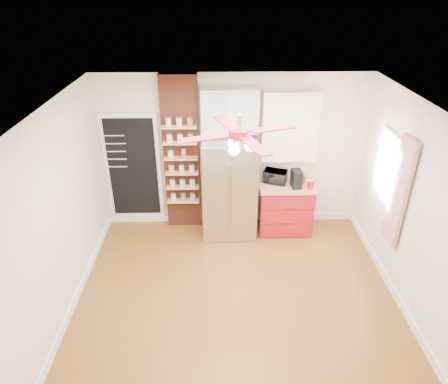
{
  "coord_description": "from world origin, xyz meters",
  "views": [
    {
      "loc": [
        -0.27,
        -4.3,
        3.99
      ],
      "look_at": [
        -0.16,
        0.9,
        1.19
      ],
      "focal_mm": 32.0,
      "sensor_mm": 36.0,
      "label": 1
    }
  ],
  "objects_px": {
    "fridge": "(229,188)",
    "toaster_oven": "(275,176)",
    "red_cabinet": "(285,207)",
    "canister_left": "(311,185)",
    "pantry_jar_oats": "(171,154)",
    "coffee_maker": "(296,179)",
    "ceiling_fan": "(239,134)"
  },
  "relations": [
    {
      "from": "ceiling_fan",
      "to": "pantry_jar_oats",
      "type": "bearing_deg",
      "value": 119.73
    },
    {
      "from": "red_cabinet",
      "to": "toaster_oven",
      "type": "xyz_separation_m",
      "value": [
        -0.19,
        0.09,
        0.55
      ]
    },
    {
      "from": "fridge",
      "to": "ceiling_fan",
      "type": "distance_m",
      "value": 2.25
    },
    {
      "from": "ceiling_fan",
      "to": "toaster_oven",
      "type": "relative_size",
      "value": 3.64
    },
    {
      "from": "toaster_oven",
      "to": "coffee_maker",
      "type": "bearing_deg",
      "value": -10.35
    },
    {
      "from": "ceiling_fan",
      "to": "fridge",
      "type": "bearing_deg",
      "value": 91.76
    },
    {
      "from": "toaster_oven",
      "to": "pantry_jar_oats",
      "type": "bearing_deg",
      "value": -159.84
    },
    {
      "from": "canister_left",
      "to": "pantry_jar_oats",
      "type": "distance_m",
      "value": 2.36
    },
    {
      "from": "ceiling_fan",
      "to": "coffee_maker",
      "type": "bearing_deg",
      "value": 56.29
    },
    {
      "from": "fridge",
      "to": "toaster_oven",
      "type": "xyz_separation_m",
      "value": [
        0.78,
        0.14,
        0.13
      ]
    },
    {
      "from": "ceiling_fan",
      "to": "red_cabinet",
      "type": "bearing_deg",
      "value": 61.29
    },
    {
      "from": "ceiling_fan",
      "to": "canister_left",
      "type": "height_order",
      "value": "ceiling_fan"
    },
    {
      "from": "ceiling_fan",
      "to": "coffee_maker",
      "type": "distance_m",
      "value": 2.34
    },
    {
      "from": "red_cabinet",
      "to": "pantry_jar_oats",
      "type": "xyz_separation_m",
      "value": [
        -1.94,
        0.1,
        0.98
      ]
    },
    {
      "from": "canister_left",
      "to": "pantry_jar_oats",
      "type": "bearing_deg",
      "value": 173.5
    },
    {
      "from": "coffee_maker",
      "to": "red_cabinet",
      "type": "bearing_deg",
      "value": 137.79
    },
    {
      "from": "pantry_jar_oats",
      "to": "coffee_maker",
      "type": "bearing_deg",
      "value": -5.57
    },
    {
      "from": "red_cabinet",
      "to": "coffee_maker",
      "type": "bearing_deg",
      "value": -36.66
    },
    {
      "from": "ceiling_fan",
      "to": "canister_left",
      "type": "xyz_separation_m",
      "value": [
        1.29,
        1.52,
        -1.45
      ]
    },
    {
      "from": "red_cabinet",
      "to": "canister_left",
      "type": "xyz_separation_m",
      "value": [
        0.37,
        -0.16,
        0.52
      ]
    },
    {
      "from": "toaster_oven",
      "to": "ceiling_fan",
      "type": "bearing_deg",
      "value": -91.91
    },
    {
      "from": "ceiling_fan",
      "to": "coffee_maker",
      "type": "xyz_separation_m",
      "value": [
        1.05,
        1.58,
        -1.37
      ]
    },
    {
      "from": "ceiling_fan",
      "to": "toaster_oven",
      "type": "height_order",
      "value": "ceiling_fan"
    },
    {
      "from": "pantry_jar_oats",
      "to": "fridge",
      "type": "bearing_deg",
      "value": -8.93
    },
    {
      "from": "fridge",
      "to": "red_cabinet",
      "type": "distance_m",
      "value": 1.06
    },
    {
      "from": "ceiling_fan",
      "to": "toaster_oven",
      "type": "xyz_separation_m",
      "value": [
        0.73,
        1.77,
        -1.42
      ]
    },
    {
      "from": "canister_left",
      "to": "pantry_jar_oats",
      "type": "relative_size",
      "value": 1.18
    },
    {
      "from": "red_cabinet",
      "to": "toaster_oven",
      "type": "height_order",
      "value": "toaster_oven"
    },
    {
      "from": "red_cabinet",
      "to": "coffee_maker",
      "type": "xyz_separation_m",
      "value": [
        0.13,
        -0.1,
        0.6
      ]
    },
    {
      "from": "red_cabinet",
      "to": "ceiling_fan",
      "type": "height_order",
      "value": "ceiling_fan"
    },
    {
      "from": "coffee_maker",
      "to": "toaster_oven",
      "type": "bearing_deg",
      "value": 143.66
    },
    {
      "from": "coffee_maker",
      "to": "pantry_jar_oats",
      "type": "relative_size",
      "value": 2.49
    }
  ]
}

